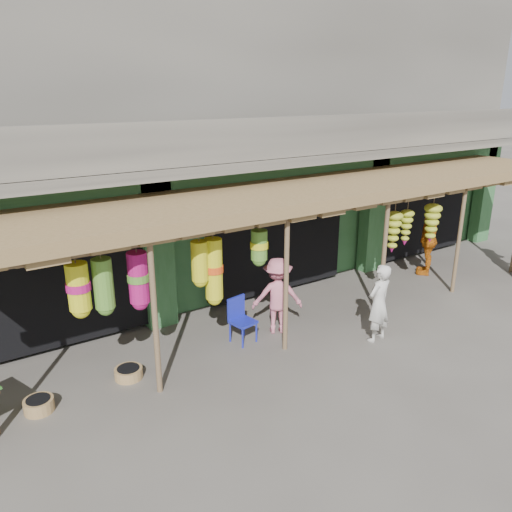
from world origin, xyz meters
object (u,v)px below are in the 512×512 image
person_front (379,303)px  blue_chair (240,317)px  person_shopper (277,296)px  person_vendor (428,239)px

person_front → blue_chair: bearing=-41.5°
blue_chair → person_shopper: (0.81, -0.08, 0.28)m
blue_chair → person_vendor: bearing=-5.9°
person_front → person_vendor: person_vendor is taller
person_vendor → person_front: bearing=-10.8°
blue_chair → person_front: person_front is taller
person_front → person_shopper: bearing=-52.7°
person_shopper → blue_chair: bearing=23.6°
person_vendor → person_shopper: (-5.20, -0.54, -0.17)m
blue_chair → person_front: 2.64m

